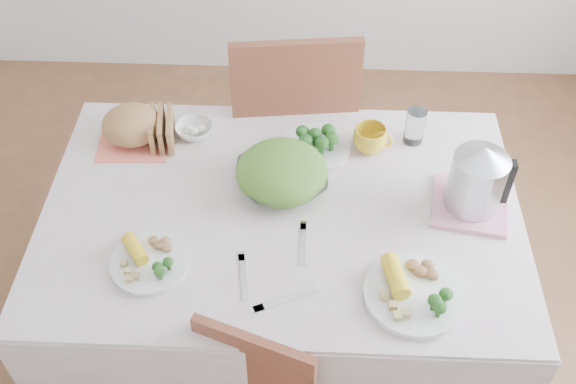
{
  "coord_description": "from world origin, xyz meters",
  "views": [
    {
      "loc": [
        0.08,
        -1.41,
        2.33
      ],
      "look_at": [
        0.02,
        0.02,
        0.82
      ],
      "focal_mm": 42.0,
      "sensor_mm": 36.0,
      "label": 1
    }
  ],
  "objects_px": {
    "electric_kettle": "(477,180)",
    "dinner_plate_left": "(150,263)",
    "salad_bowl": "(282,179)",
    "chair_far": "(291,134)",
    "dinner_plate_right": "(414,295)",
    "dining_table": "(282,282)",
    "yellow_mug": "(370,139)"
  },
  "relations": [
    {
      "from": "electric_kettle",
      "to": "dinner_plate_left",
      "type": "bearing_deg",
      "value": -152.32
    },
    {
      "from": "salad_bowl",
      "to": "electric_kettle",
      "type": "height_order",
      "value": "electric_kettle"
    },
    {
      "from": "chair_far",
      "to": "dinner_plate_right",
      "type": "relative_size",
      "value": 3.71
    },
    {
      "from": "dining_table",
      "to": "salad_bowl",
      "type": "height_order",
      "value": "salad_bowl"
    },
    {
      "from": "chair_far",
      "to": "yellow_mug",
      "type": "distance_m",
      "value": 0.6
    },
    {
      "from": "chair_far",
      "to": "electric_kettle",
      "type": "distance_m",
      "value": 0.98
    },
    {
      "from": "dinner_plate_left",
      "to": "yellow_mug",
      "type": "distance_m",
      "value": 0.84
    },
    {
      "from": "electric_kettle",
      "to": "dinner_plate_right",
      "type": "bearing_deg",
      "value": -108.28
    },
    {
      "from": "dining_table",
      "to": "salad_bowl",
      "type": "distance_m",
      "value": 0.43
    },
    {
      "from": "dining_table",
      "to": "chair_far",
      "type": "height_order",
      "value": "chair_far"
    },
    {
      "from": "salad_bowl",
      "to": "yellow_mug",
      "type": "bearing_deg",
      "value": 33.24
    },
    {
      "from": "dining_table",
      "to": "electric_kettle",
      "type": "distance_m",
      "value": 0.78
    },
    {
      "from": "chair_far",
      "to": "yellow_mug",
      "type": "bearing_deg",
      "value": 118.2
    },
    {
      "from": "salad_bowl",
      "to": "electric_kettle",
      "type": "distance_m",
      "value": 0.6
    },
    {
      "from": "salad_bowl",
      "to": "electric_kettle",
      "type": "bearing_deg",
      "value": -6.38
    },
    {
      "from": "dinner_plate_left",
      "to": "dinner_plate_right",
      "type": "distance_m",
      "value": 0.76
    },
    {
      "from": "salad_bowl",
      "to": "yellow_mug",
      "type": "xyz_separation_m",
      "value": [
        0.29,
        0.19,
        0.01
      ]
    },
    {
      "from": "chair_far",
      "to": "yellow_mug",
      "type": "height_order",
      "value": "chair_far"
    },
    {
      "from": "dining_table",
      "to": "yellow_mug",
      "type": "distance_m",
      "value": 0.59
    },
    {
      "from": "salad_bowl",
      "to": "dining_table",
      "type": "bearing_deg",
      "value": -88.4
    },
    {
      "from": "dining_table",
      "to": "chair_far",
      "type": "relative_size",
      "value": 1.32
    },
    {
      "from": "salad_bowl",
      "to": "yellow_mug",
      "type": "height_order",
      "value": "yellow_mug"
    },
    {
      "from": "chair_far",
      "to": "dinner_plate_left",
      "type": "xyz_separation_m",
      "value": [
        -0.37,
        -0.93,
        0.31
      ]
    },
    {
      "from": "salad_bowl",
      "to": "dinner_plate_right",
      "type": "bearing_deg",
      "value": -46.95
    },
    {
      "from": "dining_table",
      "to": "dinner_plate_right",
      "type": "bearing_deg",
      "value": -39.27
    },
    {
      "from": "dining_table",
      "to": "yellow_mug",
      "type": "relative_size",
      "value": 12.1
    },
    {
      "from": "salad_bowl",
      "to": "dinner_plate_left",
      "type": "bearing_deg",
      "value": -137.54
    },
    {
      "from": "dining_table",
      "to": "electric_kettle",
      "type": "relative_size",
      "value": 5.93
    },
    {
      "from": "dinner_plate_left",
      "to": "electric_kettle",
      "type": "bearing_deg",
      "value": 15.7
    },
    {
      "from": "chair_far",
      "to": "dinner_plate_left",
      "type": "relative_size",
      "value": 4.57
    },
    {
      "from": "chair_far",
      "to": "dinner_plate_right",
      "type": "distance_m",
      "value": 1.12
    },
    {
      "from": "salad_bowl",
      "to": "dinner_plate_right",
      "type": "distance_m",
      "value": 0.57
    }
  ]
}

